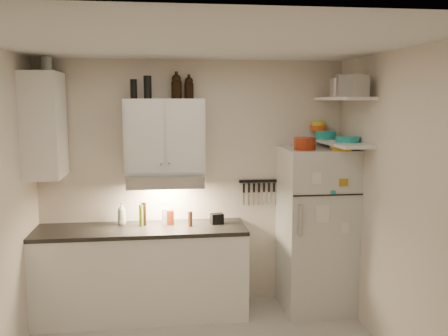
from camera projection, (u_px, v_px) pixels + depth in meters
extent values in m
cube|color=silver|center=(206.00, 42.00, 3.65)|extent=(3.20, 3.00, 0.02)
cube|color=beige|center=(193.00, 184.00, 5.31)|extent=(3.20, 0.02, 2.60)
cube|color=beige|center=(405.00, 211.00, 4.03)|extent=(0.02, 3.00, 2.60)
cube|color=white|center=(142.00, 274.00, 5.05)|extent=(2.10, 0.60, 0.88)
cube|color=black|center=(141.00, 230.00, 4.99)|extent=(2.10, 0.62, 0.04)
cube|color=white|center=(164.00, 136.00, 5.03)|extent=(0.80, 0.33, 0.75)
cube|color=white|center=(44.00, 125.00, 4.73)|extent=(0.33, 0.55, 1.00)
cube|color=silver|center=(165.00, 180.00, 5.02)|extent=(0.76, 0.46, 0.12)
cube|color=silver|center=(316.00, 230.00, 5.18)|extent=(0.70, 0.68, 1.70)
cube|color=white|center=(343.00, 99.00, 4.89)|extent=(0.30, 0.95, 0.03)
cube|color=white|center=(342.00, 143.00, 4.95)|extent=(0.30, 0.95, 0.03)
cube|color=black|center=(258.00, 181.00, 5.37)|extent=(0.42, 0.02, 0.03)
cylinder|color=maroon|center=(305.00, 144.00, 4.89)|extent=(0.25, 0.25, 0.12)
cube|color=#AF7E15|center=(342.00, 147.00, 4.85)|extent=(0.25, 0.27, 0.07)
cylinder|color=silver|center=(332.00, 145.00, 5.01)|extent=(0.06, 0.06, 0.09)
cylinder|color=silver|center=(342.00, 88.00, 5.13)|extent=(0.28, 0.28, 0.19)
cube|color=#AAAAAD|center=(350.00, 86.00, 4.74)|extent=(0.24, 0.22, 0.22)
cube|color=#AAAAAD|center=(354.00, 86.00, 4.49)|extent=(0.25, 0.25, 0.19)
cylinder|color=teal|center=(325.00, 135.00, 5.28)|extent=(0.22, 0.22, 0.09)
cylinder|color=#E74E15|center=(318.00, 128.00, 5.33)|extent=(0.18, 0.18, 0.05)
cylinder|color=yellow|center=(318.00, 123.00, 5.32)|extent=(0.14, 0.14, 0.04)
cylinder|color=teal|center=(348.00, 139.00, 4.89)|extent=(0.24, 0.24, 0.06)
cylinder|color=black|center=(148.00, 87.00, 4.92)|extent=(0.08, 0.08, 0.22)
cylinder|color=black|center=(134.00, 89.00, 4.93)|extent=(0.07, 0.07, 0.19)
cylinder|color=silver|center=(46.00, 65.00, 4.74)|extent=(0.11, 0.11, 0.14)
imported|color=white|center=(122.00, 212.00, 5.10)|extent=(0.12, 0.13, 0.26)
cylinder|color=brown|center=(190.00, 219.00, 5.04)|extent=(0.06, 0.06, 0.15)
cylinder|color=#586118|center=(141.00, 215.00, 5.03)|extent=(0.05, 0.05, 0.22)
cylinder|color=black|center=(144.00, 214.00, 5.06)|extent=(0.06, 0.06, 0.24)
cylinder|color=silver|center=(165.00, 217.00, 5.09)|extent=(0.06, 0.06, 0.17)
cylinder|color=maroon|center=(170.00, 217.00, 5.11)|extent=(0.08, 0.08, 0.15)
cube|color=black|center=(217.00, 219.00, 5.14)|extent=(0.14, 0.11, 0.11)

